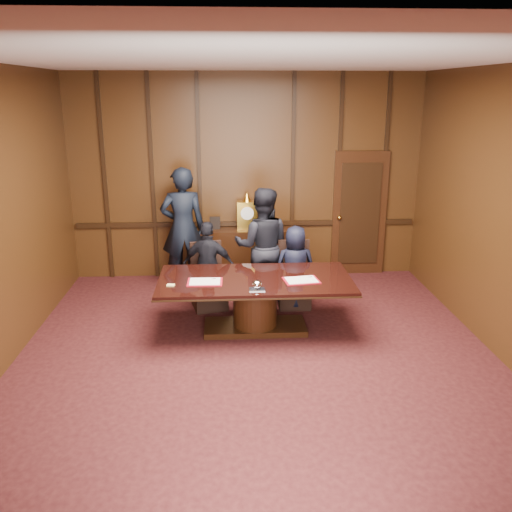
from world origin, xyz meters
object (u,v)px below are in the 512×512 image
Objects in this scene: witness_left at (183,228)px; sideboard at (247,252)px; signatory_right at (295,267)px; witness_right at (262,246)px; signatory_left at (209,266)px; conference_table at (255,295)px.

sideboard is at bearing -171.82° from witness_left.
signatory_right is 0.61m from witness_right.
signatory_right is 0.63× the size of witness_left.
sideboard is 1.51m from signatory_left.
witness_right is at bearing -31.10° from signatory_right.
signatory_right is at bearing 50.91° from conference_table.
witness_right reaches higher than sideboard.
signatory_left is at bearing -114.88° from sideboard.
witness_left is (-1.08, -0.29, 0.52)m from sideboard.
sideboard is at bearing -65.07° from signatory_right.
conference_table is 1.04m from signatory_right.
sideboard reaches higher than signatory_right.
signatory_right is 2.08m from witness_left.
conference_table is 1.04m from signatory_left.
witness_right is (-0.48, 0.28, 0.26)m from signatory_right.
conference_table is at bearing 88.22° from witness_right.
sideboard reaches higher than signatory_left.
witness_right is at bearing 140.93° from witness_left.
conference_table is 2.05× the size of signatory_right.
signatory_left reaches higher than signatory_right.
signatory_left is at bearing -1.27° from signatory_right.
signatory_right is (0.67, -1.36, 0.15)m from sideboard.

